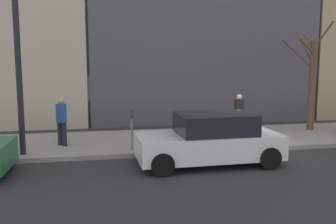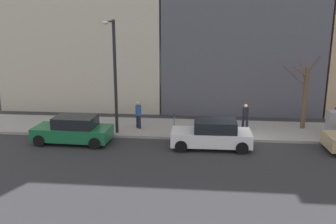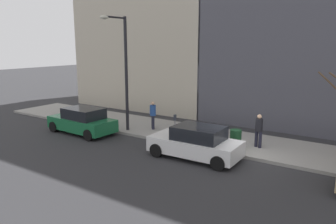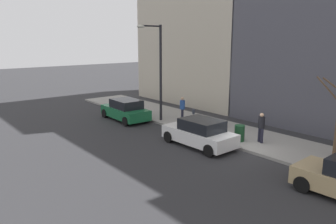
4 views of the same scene
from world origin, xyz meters
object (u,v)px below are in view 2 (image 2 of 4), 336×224
streetlamp (114,68)px  trash_bin (230,127)px  parked_car_green (73,130)px  bare_tree (305,95)px  parking_meter (174,121)px  pedestrian_midblock (245,116)px  utility_box (332,123)px  pedestrian_far_corner (138,113)px  parked_car_white (212,134)px

streetlamp → trash_bin: 7.49m
parked_car_green → trash_bin: 8.92m
bare_tree → parking_meter: bearing=105.7°
trash_bin → pedestrian_midblock: 1.24m
utility_box → streetlamp: (-1.02, 12.44, 3.17)m
streetlamp → pedestrian_far_corner: (1.30, -1.11, -2.93)m
parked_car_white → parked_car_green: same height
parking_meter → streetlamp: bearing=92.8°
streetlamp → parking_meter: bearing=-87.2°
parked_car_green → pedestrian_far_corner: pedestrian_far_corner is taller
bare_tree → pedestrian_midblock: (-1.02, 3.58, -1.13)m
streetlamp → bare_tree: 11.50m
streetlamp → trash_bin: bearing=-84.7°
pedestrian_far_corner → utility_box: bearing=45.3°
parked_car_white → parked_car_green: (0.06, 7.61, 0.00)m
utility_box → pedestrian_far_corner: 11.34m
utility_box → trash_bin: utility_box is taller
utility_box → streetlamp: 12.88m
streetlamp → pedestrian_midblock: size_ratio=3.92×
utility_box → parked_car_green: bearing=99.3°
bare_tree → parked_car_white: bearing=124.0°
parked_car_green → utility_box: utility_box is taller
parking_meter → trash_bin: parking_meter is taller
parking_meter → pedestrian_midblock: bearing=-74.6°
utility_box → trash_bin: 5.82m
parked_car_green → parked_car_white: bearing=-88.3°
parked_car_green → pedestrian_midblock: bearing=-72.4°
parking_meter → pedestrian_midblock: pedestrian_midblock is taller
parked_car_white → bare_tree: bare_tree is taller
parking_meter → bare_tree: bare_tree is taller
streetlamp → pedestrian_far_corner: size_ratio=3.92×
streetlamp → bare_tree: (2.34, -11.11, -1.80)m
parked_car_green → streetlamp: 4.10m
parked_car_white → streetlamp: size_ratio=0.65×
parked_car_green → streetlamp: streetlamp is taller
pedestrian_midblock → trash_bin: bearing=59.5°
trash_bin → parked_car_white: bearing=151.8°
utility_box → bare_tree: 2.32m
utility_box → pedestrian_midblock: 4.92m
pedestrian_midblock → bare_tree: bearing=-142.1°
trash_bin → pedestrian_midblock: bearing=-52.3°
parked_car_white → pedestrian_far_corner: 5.22m
streetlamp → parked_car_green: bearing=123.4°
pedestrian_far_corner → bare_tree: bearing=52.6°
pedestrian_far_corner → parked_car_white: bearing=15.3°
parked_car_green → bare_tree: bearing=-72.2°
utility_box → pedestrian_midblock: (0.29, 4.90, 0.24)m
pedestrian_midblock → utility_box: bearing=-161.6°
parked_car_white → streetlamp: (1.42, 5.55, 3.28)m
streetlamp → parked_car_white: bearing=-104.3°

